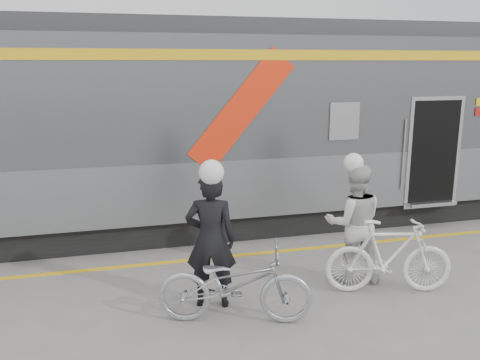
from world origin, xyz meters
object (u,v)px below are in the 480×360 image
object	(u,v)px
woman	(354,223)
bicycle_right	(389,256)
man	(211,240)
bicycle_left	(235,284)

from	to	relation	value
woman	bicycle_right	world-z (taller)	woman
man	woman	xyz separation A→B (m)	(2.29, 0.27, -0.03)
man	bicycle_left	xyz separation A→B (m)	(0.20, -0.55, -0.43)
bicycle_right	woman	bearing A→B (deg)	42.84
bicycle_left	woman	world-z (taller)	woman
woman	man	bearing A→B (deg)	20.90
bicycle_left	bicycle_right	size ratio (longest dim) A/B	1.08
man	woman	distance (m)	2.31
man	woman	bearing A→B (deg)	-156.44
bicycle_left	woman	xyz separation A→B (m)	(2.09, 0.82, 0.40)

